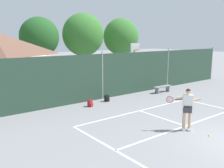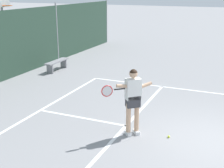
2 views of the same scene
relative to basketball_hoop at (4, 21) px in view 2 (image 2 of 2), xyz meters
name	(u,v)px [view 2 (image 2 of 2)]	position (x,y,z in m)	size (l,w,h in m)	color
ground_plane	(214,142)	(-4.32, -10.61, -2.31)	(120.00, 120.00, 0.00)	gray
court_markings	(189,137)	(-4.32, -9.96, -2.31)	(8.30, 11.10, 0.01)	white
basketball_hoop	(4,21)	(0.00, 0.00, 0.00)	(0.90, 0.67, 3.55)	#9E9EA3
tennis_player	(133,96)	(-4.77, -8.47, -1.20)	(1.07, 1.05, 1.85)	silver
tennis_ball	(169,137)	(-4.56, -9.45, -2.28)	(0.07, 0.07, 0.07)	#CCE033
courtside_bench	(57,63)	(0.29, -2.76, -1.95)	(1.60, 0.36, 0.48)	gray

